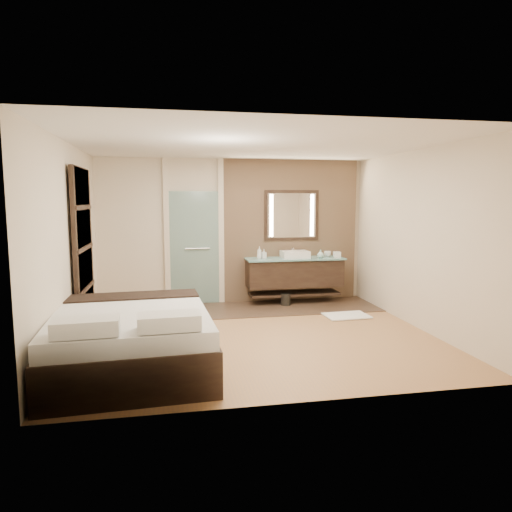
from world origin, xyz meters
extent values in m
plane|color=#AB7A48|center=(0.00, 0.00, 0.00)|extent=(5.00, 5.00, 0.00)
cube|color=#3A2D1F|center=(0.60, 1.60, 0.01)|extent=(3.80, 1.30, 0.01)
cube|color=tan|center=(1.10, 2.21, 1.35)|extent=(2.60, 0.08, 2.70)
cube|color=black|center=(1.10, 1.92, 0.57)|extent=(1.80, 0.50, 0.50)
cube|color=black|center=(1.10, 1.92, 0.18)|extent=(1.71, 0.45, 0.04)
cube|color=#91DDD9|center=(1.10, 1.90, 0.85)|extent=(1.85, 0.55, 0.03)
cube|color=white|center=(1.10, 1.90, 0.93)|extent=(0.50, 0.38, 0.13)
cylinder|color=silver|center=(1.10, 2.09, 0.95)|extent=(0.03, 0.03, 0.18)
cylinder|color=silver|center=(1.10, 2.05, 1.03)|extent=(0.02, 0.10, 0.02)
cube|color=black|center=(1.10, 2.16, 1.65)|extent=(1.06, 0.03, 0.96)
cube|color=white|center=(1.10, 2.15, 1.65)|extent=(0.94, 0.01, 0.84)
cube|color=#FFE4BF|center=(0.70, 2.14, 1.65)|extent=(0.07, 0.01, 0.80)
cube|color=#FFE4BF|center=(1.50, 2.14, 1.65)|extent=(0.07, 0.01, 0.80)
cube|color=#A6D3C9|center=(-0.75, 2.20, 1.05)|extent=(0.90, 0.05, 2.10)
cylinder|color=silver|center=(-0.70, 2.15, 1.05)|extent=(0.45, 0.03, 0.03)
cube|color=beige|center=(-1.25, 2.21, 1.35)|extent=(0.10, 0.08, 2.70)
cube|color=beige|center=(-0.25, 2.21, 1.35)|extent=(0.10, 0.08, 2.70)
cube|color=black|center=(-2.43, 0.60, 1.20)|extent=(0.06, 1.20, 2.40)
cube|color=beige|center=(-2.41, 0.60, 0.37)|extent=(0.02, 1.06, 0.52)
cube|color=beige|center=(-2.41, 0.60, 0.96)|extent=(0.02, 1.06, 0.52)
cube|color=beige|center=(-2.41, 0.60, 1.54)|extent=(0.02, 1.06, 0.52)
cube|color=beige|center=(-2.41, 0.60, 2.13)|extent=(0.02, 1.06, 0.52)
cube|color=black|center=(-1.65, -1.02, 0.24)|extent=(1.87, 2.28, 0.48)
cube|color=silver|center=(-1.65, -1.02, 0.58)|extent=(1.81, 2.22, 0.20)
cube|color=black|center=(-1.70, -0.20, 0.68)|extent=(1.72, 0.59, 0.04)
cube|color=silver|center=(-1.98, -1.91, 0.77)|extent=(0.62, 0.36, 0.15)
cube|color=silver|center=(-1.22, -1.87, 0.77)|extent=(0.62, 0.36, 0.15)
cube|color=white|center=(1.69, 0.75, 0.02)|extent=(0.75, 0.54, 0.02)
cylinder|color=black|center=(0.88, 1.72, 0.11)|extent=(0.22, 0.22, 0.23)
cube|color=white|center=(1.92, 1.87, 0.92)|extent=(0.13, 0.13, 0.10)
imported|color=white|center=(0.43, 1.93, 0.98)|extent=(0.10, 0.10, 0.22)
imported|color=#B2B2B2|center=(0.51, 1.92, 0.95)|extent=(0.09, 0.09, 0.17)
imported|color=#A8D3CA|center=(1.57, 1.80, 0.94)|extent=(0.13, 0.13, 0.15)
imported|color=silver|center=(1.77, 1.98, 0.92)|extent=(0.16, 0.16, 0.10)
camera|label=1|loc=(-1.19, -6.29, 1.94)|focal=32.00mm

